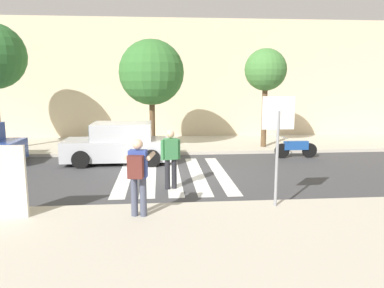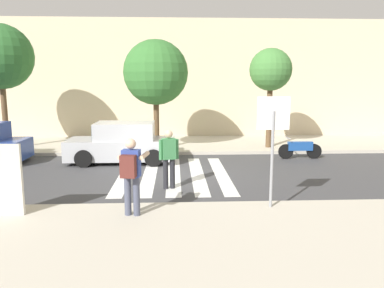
% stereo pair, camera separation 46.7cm
% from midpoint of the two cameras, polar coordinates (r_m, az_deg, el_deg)
% --- Properties ---
extents(ground_plane, '(120.00, 120.00, 0.00)m').
position_cam_midpoint_polar(ground_plane, '(12.44, -3.93, -4.90)').
color(ground_plane, '#424244').
extents(sidewalk_near, '(60.00, 6.00, 0.14)m').
position_cam_midpoint_polar(sidewalk_near, '(6.58, -2.86, -17.68)').
color(sidewalk_near, beige).
rests_on(sidewalk_near, ground).
extents(sidewalk_far, '(60.00, 4.80, 0.14)m').
position_cam_midpoint_polar(sidewalk_far, '(18.30, -4.28, -0.06)').
color(sidewalk_far, beige).
rests_on(sidewalk_far, ground).
extents(building_facade_far, '(56.00, 4.00, 6.43)m').
position_cam_midpoint_polar(building_facade_far, '(22.46, -4.53, 9.74)').
color(building_facade_far, beige).
rests_on(building_facade_far, ground).
extents(crosswalk_stripe_0, '(0.44, 5.20, 0.01)m').
position_cam_midpoint_polar(crosswalk_stripe_0, '(12.71, -11.20, -4.73)').
color(crosswalk_stripe_0, silver).
rests_on(crosswalk_stripe_0, ground).
extents(crosswalk_stripe_1, '(0.44, 5.20, 0.01)m').
position_cam_midpoint_polar(crosswalk_stripe_1, '(12.65, -7.58, -4.70)').
color(crosswalk_stripe_1, silver).
rests_on(crosswalk_stripe_1, ground).
extents(crosswalk_stripe_2, '(0.44, 5.20, 0.01)m').
position_cam_midpoint_polar(crosswalk_stripe_2, '(12.63, -3.94, -4.66)').
color(crosswalk_stripe_2, silver).
rests_on(crosswalk_stripe_2, ground).
extents(crosswalk_stripe_3, '(0.44, 5.20, 0.01)m').
position_cam_midpoint_polar(crosswalk_stripe_3, '(12.67, -0.31, -4.59)').
color(crosswalk_stripe_3, silver).
rests_on(crosswalk_stripe_3, ground).
extents(crosswalk_stripe_4, '(0.44, 5.20, 0.01)m').
position_cam_midpoint_polar(crosswalk_stripe_4, '(12.76, 3.28, -4.51)').
color(crosswalk_stripe_4, silver).
rests_on(crosswalk_stripe_4, ground).
extents(stop_sign, '(0.76, 0.08, 2.61)m').
position_cam_midpoint_polar(stop_sign, '(8.85, 11.48, 2.55)').
color(stop_sign, gray).
rests_on(stop_sign, sidewalk_near).
extents(photographer_with_backpack, '(0.67, 0.91, 1.72)m').
position_cam_midpoint_polar(photographer_with_backpack, '(8.24, -9.86, -4.06)').
color(photographer_with_backpack, '#474C60').
rests_on(photographer_with_backpack, sidewalk_near).
extents(pedestrian_crossing, '(0.57, 0.33, 1.72)m').
position_cam_midpoint_polar(pedestrian_crossing, '(10.78, -4.51, -1.83)').
color(pedestrian_crossing, '#232328').
rests_on(pedestrian_crossing, ground).
extents(parked_car_silver, '(4.10, 1.92, 1.55)m').
position_cam_midpoint_polar(parked_car_silver, '(14.65, -11.86, -0.00)').
color(parked_car_silver, '#B7BABF').
rests_on(parked_car_silver, ground).
extents(motorcycle, '(1.76, 0.60, 0.87)m').
position_cam_midpoint_polar(motorcycle, '(15.81, 14.73, -0.58)').
color(motorcycle, black).
rests_on(motorcycle, ground).
extents(street_tree_center, '(2.78, 2.78, 4.74)m').
position_cam_midpoint_polar(street_tree_center, '(16.35, -7.02, 10.74)').
color(street_tree_center, brown).
rests_on(street_tree_center, sidewalk_far).
extents(street_tree_east, '(1.88, 1.88, 4.42)m').
position_cam_midpoint_polar(street_tree_east, '(17.25, 10.38, 10.92)').
color(street_tree_east, brown).
rests_on(street_tree_east, sidewalk_far).
extents(advertising_board, '(1.10, 0.11, 1.60)m').
position_cam_midpoint_polar(advertising_board, '(9.19, -28.50, -5.13)').
color(advertising_board, beige).
rests_on(advertising_board, sidewalk_near).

